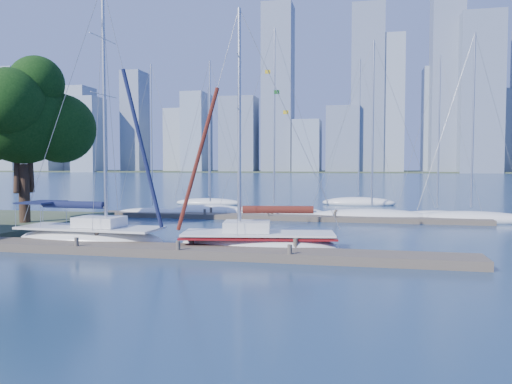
# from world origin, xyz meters

# --- Properties ---
(ground) EXTENTS (700.00, 700.00, 0.00)m
(ground) POSITION_xyz_m (0.00, 0.00, 0.00)
(ground) COLOR #172B49
(ground) RESTS_ON ground
(near_dock) EXTENTS (26.00, 2.00, 0.40)m
(near_dock) POSITION_xyz_m (0.00, 0.00, 0.20)
(near_dock) COLOR brown
(near_dock) RESTS_ON ground
(far_dock) EXTENTS (30.00, 1.80, 0.36)m
(far_dock) POSITION_xyz_m (2.00, 16.00, 0.18)
(far_dock) COLOR brown
(far_dock) RESTS_ON ground
(far_shore) EXTENTS (800.00, 100.00, 1.50)m
(far_shore) POSITION_xyz_m (0.00, 320.00, 0.00)
(far_shore) COLOR #38472D
(far_shore) RESTS_ON ground
(tree) EXTENTS (8.24, 7.52, 10.95)m
(tree) POSITION_xyz_m (-13.21, 6.42, 7.37)
(tree) COLOR #332116
(tree) RESTS_ON ground
(sailboat_navy) EXTENTS (8.23, 3.00, 13.88)m
(sailboat_navy) POSITION_xyz_m (-5.92, 1.84, 1.12)
(sailboat_navy) COLOR white
(sailboat_navy) RESTS_ON ground
(sailboat_maroon) EXTENTS (8.16, 3.79, 12.17)m
(sailboat_maroon) POSITION_xyz_m (3.05, 1.86, 0.97)
(sailboat_maroon) COLOR white
(sailboat_maroon) RESTS_ON ground
(bg_boat_0) EXTENTS (6.64, 2.74, 12.73)m
(bg_boat_0) POSITION_xyz_m (-9.03, 16.74, 0.24)
(bg_boat_0) COLOR white
(bg_boat_0) RESTS_ON ground
(bg_boat_1) EXTENTS (7.25, 3.35, 13.39)m
(bg_boat_1) POSITION_xyz_m (-4.77, 19.11, 0.29)
(bg_boat_1) COLOR white
(bg_boat_1) RESTS_ON ground
(bg_boat_2) EXTENTS (9.15, 4.94, 15.63)m
(bg_boat_2) POSITION_xyz_m (0.87, 18.57, 0.30)
(bg_boat_2) COLOR white
(bg_boat_2) RESTS_ON ground
(bg_boat_3) EXTENTS (9.30, 3.13, 13.94)m
(bg_boat_3) POSITION_xyz_m (8.67, 17.35, 0.28)
(bg_boat_3) COLOR white
(bg_boat_3) RESTS_ON ground
(bg_boat_4) EXTENTS (6.59, 4.20, 12.82)m
(bg_boat_4) POSITION_xyz_m (13.63, 18.76, 0.25)
(bg_boat_4) COLOR white
(bg_boat_4) RESTS_ON ground
(bg_boat_5) EXTENTS (8.87, 5.64, 14.12)m
(bg_boat_5) POSITION_xyz_m (15.78, 17.32, 0.28)
(bg_boat_5) COLOR white
(bg_boat_5) RESTS_ON ground
(bg_boat_6) EXTENTS (7.52, 4.43, 12.71)m
(bg_boat_6) POSITION_xyz_m (-8.06, 29.07, 0.25)
(bg_boat_6) COLOR white
(bg_boat_6) RESTS_ON ground
(bg_boat_7) EXTENTS (7.95, 4.03, 15.64)m
(bg_boat_7) POSITION_xyz_m (7.55, 31.96, 0.31)
(bg_boat_7) COLOR white
(bg_boat_7) RESTS_ON ground
(skyline) EXTENTS (502.12, 51.31, 120.50)m
(skyline) POSITION_xyz_m (26.44, 289.88, 36.39)
(skyline) COLOR gray
(skyline) RESTS_ON ground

